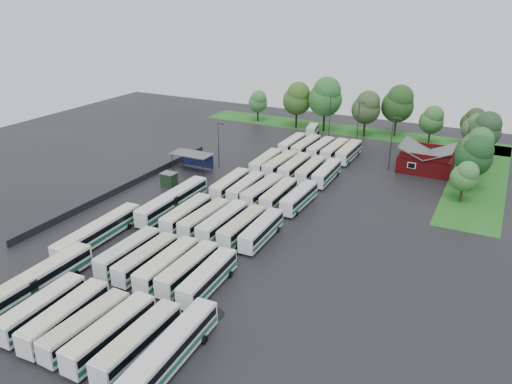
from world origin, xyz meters
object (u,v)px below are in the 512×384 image
at_px(minibus, 312,130).
at_px(artic_bus_east, 163,359).
at_px(brick_building, 426,162).
at_px(artic_bus_west_a, 33,284).

bearing_deg(minibus, artic_bus_east, -89.54).
bearing_deg(artic_bus_east, minibus, 99.16).
bearing_deg(minibus, brick_building, -35.98).
bearing_deg(minibus, artic_bus_west_a, -104.24).
bearing_deg(artic_bus_east, brick_building, 77.69).
bearing_deg(artic_bus_east, artic_bus_west_a, 168.20).
relative_size(artic_bus_west_a, artic_bus_east, 0.99).
relative_size(brick_building, artic_bus_east, 0.59).
bearing_deg(artic_bus_west_a, minibus, 86.43).
distance_m(artic_bus_east, minibus, 84.70).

